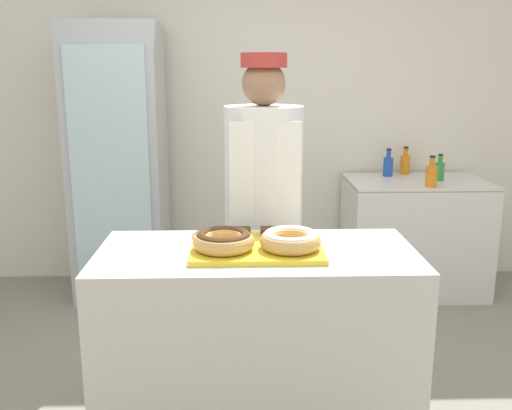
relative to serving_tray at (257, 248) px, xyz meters
The scene contains 14 objects.
wall_back 2.18m from the serving_tray, 90.00° to the left, with size 8.00×0.06×2.70m.
display_counter 0.46m from the serving_tray, ahead, with size 1.39×0.65×0.89m.
serving_tray is the anchor object (origin of this frame).
donut_chocolate_glaze 0.16m from the serving_tray, 159.19° to the right, with size 0.26×0.26×0.08m.
donut_light_glaze 0.16m from the serving_tray, 20.81° to the right, with size 0.26×0.26×0.08m.
brownie_back_left 0.17m from the serving_tray, 111.26° to the left, with size 0.08×0.08×0.03m.
brownie_back_right 0.17m from the serving_tray, 68.74° to the left, with size 0.08×0.08×0.03m.
baker_person 0.63m from the serving_tray, 84.86° to the left, with size 0.42×0.42×1.74m.
beverage_fridge 1.98m from the serving_tray, 118.49° to the left, with size 0.64×0.60×1.97m.
chest_freezer 2.19m from the serving_tray, 54.40° to the left, with size 1.02×0.65×0.86m.
bottle_blue 2.19m from the serving_tray, 60.86° to the left, with size 0.07×0.07×0.21m.
bottle_green 2.23m from the serving_tray, 51.00° to the left, with size 0.07×0.07×0.20m.
bottle_orange 1.97m from the serving_tray, 49.92° to the left, with size 0.08×0.08×0.22m.
bottle_orange_b 2.33m from the serving_tray, 58.47° to the left, with size 0.08×0.08×0.22m.
Camera 1 is at (-0.07, -2.37, 1.66)m, focal length 40.00 mm.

